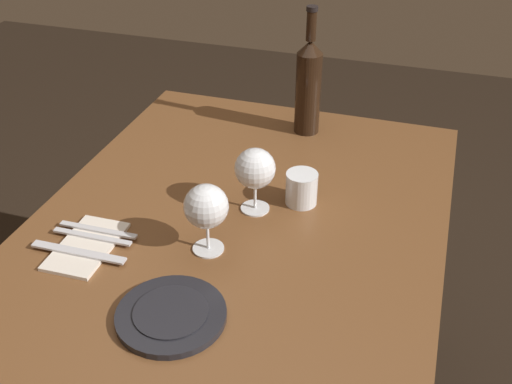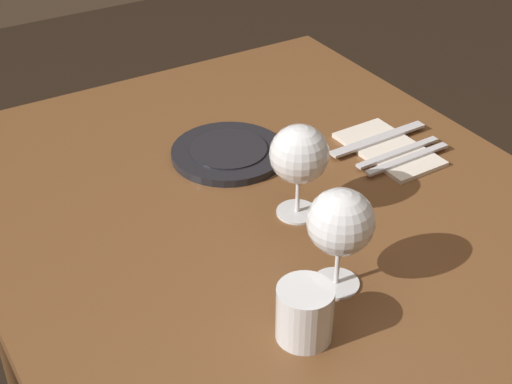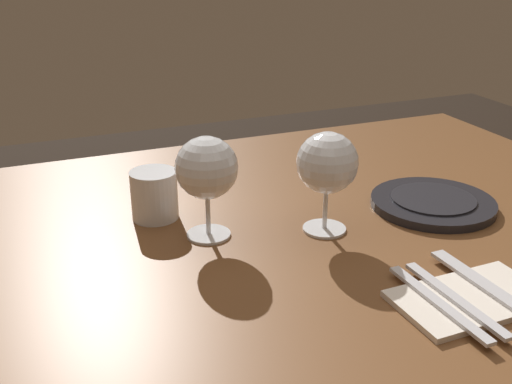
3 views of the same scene
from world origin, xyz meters
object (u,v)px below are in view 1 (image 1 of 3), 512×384
object	(u,v)px
wine_glass_right	(206,207)
dinner_plate	(171,315)
wine_glass_left	(255,169)
fork_inner	(92,237)
table_knife	(78,252)
water_tumbler	(301,190)
fork_outer	(98,230)
wine_bottle	(308,85)
folded_napkin	(86,246)

from	to	relation	value
wine_glass_right	dinner_plate	size ratio (longest dim) A/B	0.76
wine_glass_left	wine_glass_right	size ratio (longest dim) A/B	1.00
wine_glass_left	dinner_plate	distance (m)	0.39
wine_glass_right	fork_inner	bearing A→B (deg)	-79.04
fork_inner	table_knife	distance (m)	0.05
water_tumbler	fork_outer	world-z (taller)	water_tumbler
water_tumbler	table_knife	distance (m)	0.51
wine_glass_right	fork_outer	world-z (taller)	wine_glass_right
fork_inner	wine_glass_left	bearing A→B (deg)	126.44
fork_inner	wine_bottle	bearing A→B (deg)	153.42
dinner_plate	fork_inner	distance (m)	0.30
water_tumbler	wine_glass_left	bearing A→B (deg)	-58.23
wine_bottle	water_tumbler	world-z (taller)	wine_bottle
fork_outer	table_knife	bearing A→B (deg)	0.00
table_knife	dinner_plate	bearing A→B (deg)	67.81
wine_bottle	dinner_plate	bearing A→B (deg)	-4.34
dinner_plate	wine_glass_left	bearing A→B (deg)	173.95
folded_napkin	fork_outer	world-z (taller)	fork_outer
wine_glass_right	dinner_plate	distance (m)	0.23
wine_bottle	dinner_plate	world-z (taller)	wine_bottle
wine_glass_left	fork_outer	xyz separation A→B (m)	(0.19, -0.29, -0.10)
dinner_plate	wine_bottle	bearing A→B (deg)	175.66
folded_napkin	fork_outer	bearing A→B (deg)	180.00
dinner_plate	fork_outer	bearing A→B (deg)	-125.86
wine_glass_left	dinner_plate	bearing A→B (deg)	-6.05
fork_outer	fork_inner	bearing A→B (deg)	0.00
table_knife	wine_glass_left	bearing A→B (deg)	132.79
water_tumbler	fork_inner	distance (m)	0.48
folded_napkin	wine_glass_left	bearing A→B (deg)	129.47
wine_glass_left	dinner_plate	world-z (taller)	wine_glass_left
wine_glass_left	table_knife	distance (m)	0.41
wine_bottle	water_tumbler	distance (m)	0.37
wine_glass_right	fork_inner	world-z (taller)	wine_glass_right
water_tumbler	folded_napkin	size ratio (longest dim) A/B	0.40
wine_glass_left	water_tumbler	bearing A→B (deg)	121.77
wine_bottle	table_knife	distance (m)	0.76
wine_bottle	folded_napkin	size ratio (longest dim) A/B	1.82
wine_bottle	water_tumbler	xyz separation A→B (m)	(0.35, 0.07, -0.10)
table_knife	wine_bottle	bearing A→B (deg)	155.29
wine_bottle	fork_inner	distance (m)	0.71
fork_inner	fork_outer	xyz separation A→B (m)	(-0.03, 0.00, 0.00)
wine_glass_left	folded_napkin	bearing A→B (deg)	-50.53
water_tumbler	fork_inner	xyz separation A→B (m)	(0.27, -0.39, -0.02)
wine_bottle	fork_inner	bearing A→B (deg)	-26.58
wine_bottle	table_knife	xyz separation A→B (m)	(0.68, -0.31, -0.13)
dinner_plate	water_tumbler	bearing A→B (deg)	162.91
fork_inner	wine_glass_right	bearing A→B (deg)	100.96
wine_glass_left	wine_glass_right	bearing A→B (deg)	-15.91
folded_napkin	fork_outer	distance (m)	0.05
wine_bottle	water_tumbler	bearing A→B (deg)	11.82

